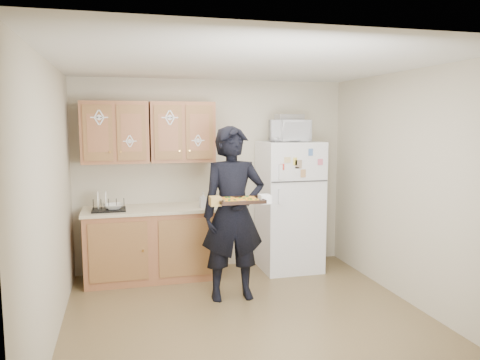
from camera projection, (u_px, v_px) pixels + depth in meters
name	position (u px, v px, depth m)	size (l,w,h in m)	color
floor	(249.00, 319.00, 4.67)	(3.60, 3.60, 0.00)	brown
ceiling	(249.00, 63.00, 4.36)	(3.60, 3.60, 0.00)	silver
wall_back	(213.00, 175.00, 6.24)	(3.60, 0.04, 2.50)	#C0B69C
wall_front	(330.00, 241.00, 2.79)	(3.60, 0.04, 2.50)	#C0B69C
wall_left	(50.00, 203.00, 4.07)	(0.04, 3.60, 2.50)	#C0B69C
wall_right	(412.00, 189.00, 4.96)	(0.04, 3.60, 2.50)	#C0B69C
refrigerator	(289.00, 206.00, 6.17)	(0.75, 0.70, 1.70)	white
base_cabinet	(152.00, 245.00, 5.83)	(1.60, 0.60, 0.86)	#955533
countertop	(151.00, 209.00, 5.77)	(1.64, 0.64, 0.04)	beige
upper_cab_left	(115.00, 132.00, 5.69)	(0.80, 0.33, 0.75)	#955533
upper_cab_right	(182.00, 132.00, 5.89)	(0.80, 0.33, 0.75)	#955533
cereal_box	(317.00, 249.00, 6.62)	(0.20, 0.07, 0.32)	#EDD653
person	(233.00, 214.00, 5.12)	(0.70, 0.46, 1.91)	black
baking_tray	(240.00, 201.00, 4.80)	(0.46, 0.34, 0.04)	black
pizza_front_left	(232.00, 201.00, 4.70)	(0.15, 0.15, 0.02)	yellow
pizza_front_right	(252.00, 200.00, 4.75)	(0.15, 0.15, 0.02)	yellow
pizza_back_left	(228.00, 199.00, 4.85)	(0.15, 0.15, 0.02)	yellow
pizza_back_right	(249.00, 198.00, 4.90)	(0.15, 0.15, 0.02)	yellow
pizza_center	(240.00, 199.00, 4.80)	(0.15, 0.15, 0.02)	yellow
microwave	(290.00, 131.00, 5.99)	(0.51, 0.34, 0.28)	white
foil_pan	(289.00, 117.00, 6.00)	(0.33, 0.23, 0.07)	silver
dish_rack	(109.00, 204.00, 5.57)	(0.39, 0.29, 0.16)	black
bowl	(113.00, 206.00, 5.59)	(0.24, 0.24, 0.06)	silver
soap_bottle	(203.00, 200.00, 5.78)	(0.09, 0.09, 0.19)	white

